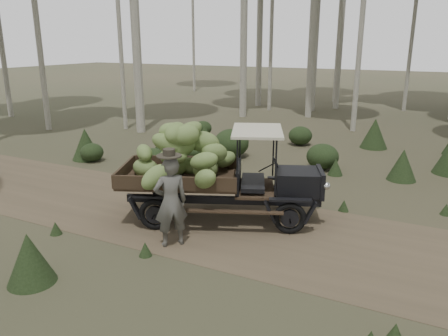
{
  "coord_description": "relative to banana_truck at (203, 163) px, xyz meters",
  "views": [
    {
      "loc": [
        2.74,
        -8.52,
        4.18
      ],
      "look_at": [
        -1.71,
        0.32,
        1.28
      ],
      "focal_mm": 35.0,
      "sensor_mm": 36.0,
      "label": 1
    }
  ],
  "objects": [
    {
      "name": "farmer",
      "position": [
        0.13,
        -1.58,
        -0.41
      ],
      "size": [
        0.82,
        0.83,
        2.1
      ],
      "rotation": [
        0.0,
        0.0,
        3.97
      ],
      "color": "#514F4A",
      "rests_on": "ground"
    },
    {
      "name": "ground",
      "position": [
        2.17,
        -0.11,
        -1.4
      ],
      "size": [
        120.0,
        120.0,
        0.0
      ],
      "primitive_type": "plane",
      "color": "#473D2B",
      "rests_on": "ground"
    },
    {
      "name": "undergrowth",
      "position": [
        0.36,
        0.74,
        -0.92
      ],
      "size": [
        20.31,
        22.14,
        1.36
      ],
      "color": "#233319",
      "rests_on": "ground"
    },
    {
      "name": "dirt_track",
      "position": [
        2.17,
        -0.11,
        -1.4
      ],
      "size": [
        70.0,
        4.0,
        0.01
      ],
      "primitive_type": "cube",
      "color": "brown",
      "rests_on": "ground"
    },
    {
      "name": "banana_truck",
      "position": [
        0.0,
        0.0,
        0.0
      ],
      "size": [
        5.01,
        3.41,
        2.45
      ],
      "rotation": [
        0.0,
        0.0,
        0.39
      ],
      "color": "black",
      "rests_on": "ground"
    }
  ]
}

